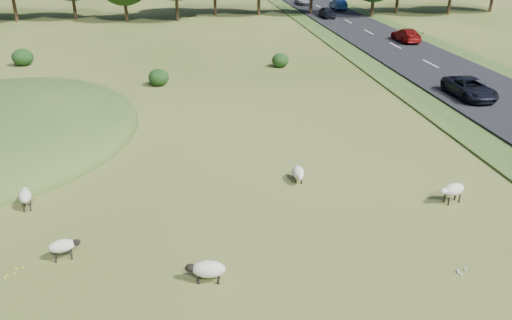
{
  "coord_description": "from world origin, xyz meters",
  "views": [
    {
      "loc": [
        -0.74,
        -16.6,
        10.31
      ],
      "look_at": [
        2.0,
        4.0,
        1.0
      ],
      "focal_mm": 35.0,
      "sensor_mm": 36.0,
      "label": 1
    }
  ],
  "objects": [
    {
      "name": "ground",
      "position": [
        0.0,
        20.0,
        0.0
      ],
      "size": [
        160.0,
        160.0,
        0.0
      ],
      "primitive_type": "plane",
      "color": "#47591B",
      "rests_on": "ground"
    },
    {
      "name": "road",
      "position": [
        20.0,
        30.0,
        0.12
      ],
      "size": [
        8.0,
        150.0,
        0.25
      ],
      "primitive_type": "cube",
      "color": "black",
      "rests_on": "ground"
    },
    {
      "name": "shrubs",
      "position": [
        -6.16,
        25.81,
        0.67
      ],
      "size": [
        23.84,
        9.8,
        1.47
      ],
      "color": "black",
      "rests_on": "ground"
    },
    {
      "name": "sheep_0",
      "position": [
        -7.78,
        2.6,
        0.58
      ],
      "size": [
        0.73,
        1.19,
        0.83
      ],
      "rotation": [
        0.0,
        0.0,
        1.83
      ],
      "color": "beige",
      "rests_on": "ground"
    },
    {
      "name": "sheep_1",
      "position": [
        9.91,
        0.72,
        0.62
      ],
      "size": [
        1.28,
        0.8,
        0.89
      ],
      "rotation": [
        0.0,
        0.0,
        3.43
      ],
      "color": "beige",
      "rests_on": "ground"
    },
    {
      "name": "sheep_2",
      "position": [
        3.89,
        3.55,
        0.45
      ],
      "size": [
        0.61,
        1.26,
        0.72
      ],
      "rotation": [
        0.0,
        0.0,
        4.65
      ],
      "color": "beige",
      "rests_on": "ground"
    },
    {
      "name": "sheep_3",
      "position": [
        -0.55,
        -3.23,
        0.48
      ],
      "size": [
        1.36,
        0.74,
        0.76
      ],
      "rotation": [
        0.0,
        0.0,
        2.99
      ],
      "color": "beige",
      "rests_on": "ground"
    },
    {
      "name": "sheep_5",
      "position": [
        -5.46,
        -1.33,
        0.55
      ],
      "size": [
        1.13,
        0.67,
        0.78
      ],
      "rotation": [
        0.0,
        0.0,
        0.23
      ],
      "color": "beige",
      "rests_on": "ground"
    },
    {
      "name": "car_2",
      "position": [
        18.1,
        66.62,
        0.86
      ],
      "size": [
        2.04,
        4.42,
        1.23
      ],
      "primitive_type": "imported",
      "color": "#A2A4A9",
      "rests_on": "road"
    },
    {
      "name": "car_3",
      "position": [
        18.1,
        51.59,
        0.93
      ],
      "size": [
        1.61,
        3.99,
        1.36
      ],
      "primitive_type": "imported",
      "color": "black",
      "rests_on": "road"
    },
    {
      "name": "car_4",
      "position": [
        18.1,
        14.25,
        0.9
      ],
      "size": [
        2.17,
        4.7,
        1.31
      ],
      "primitive_type": "imported",
      "color": "black",
      "rests_on": "road"
    },
    {
      "name": "car_5",
      "position": [
        21.9,
        33.95,
        0.92
      ],
      "size": [
        1.88,
        4.63,
        1.34
      ],
      "primitive_type": "imported",
      "rotation": [
        0.0,
        0.0,
        3.14
      ],
      "color": "maroon",
      "rests_on": "road"
    },
    {
      "name": "car_6",
      "position": [
        21.9,
        59.32,
        1.01
      ],
      "size": [
        1.61,
        4.63,
        1.53
      ],
      "primitive_type": "imported",
      "rotation": [
        0.0,
        0.0,
        3.14
      ],
      "color": "navy",
      "rests_on": "road"
    }
  ]
}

